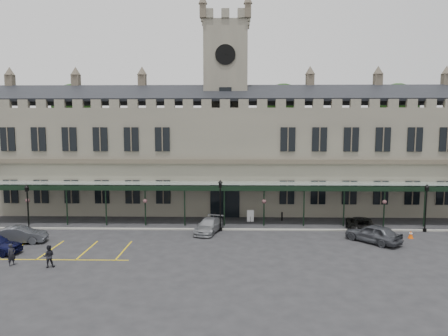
{
  "coord_description": "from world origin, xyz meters",
  "views": [
    {
      "loc": [
        0.78,
        -32.31,
        10.08
      ],
      "look_at": [
        0.0,
        6.0,
        6.0
      ],
      "focal_mm": 32.0,
      "sensor_mm": 36.0,
      "label": 1
    }
  ],
  "objects_px": {
    "clock_tower": "(226,100)",
    "car_taxi": "(209,226)",
    "person_a": "(12,255)",
    "car_van": "(361,224)",
    "station_building": "(226,156)",
    "lamp_post_mid": "(220,201)",
    "person_b": "(49,256)",
    "traffic_cone": "(411,235)",
    "lamp_post_right": "(426,203)",
    "sign_board": "(250,216)",
    "car_right_a": "(373,233)",
    "lamp_post_left": "(28,203)",
    "car_left_b": "(20,235)"
  },
  "relations": [
    {
      "from": "car_right_a",
      "to": "station_building",
      "type": "bearing_deg",
      "value": -88.84
    },
    {
      "from": "clock_tower",
      "to": "sign_board",
      "type": "xyz_separation_m",
      "value": [
        2.73,
        -7.02,
        -12.52
      ]
    },
    {
      "from": "person_b",
      "to": "sign_board",
      "type": "bearing_deg",
      "value": -154.0
    },
    {
      "from": "clock_tower",
      "to": "person_a",
      "type": "relative_size",
      "value": 15.48
    },
    {
      "from": "lamp_post_right",
      "to": "car_right_a",
      "type": "bearing_deg",
      "value": -149.35
    },
    {
      "from": "station_building",
      "to": "car_taxi",
      "type": "relative_size",
      "value": 13.2
    },
    {
      "from": "clock_tower",
      "to": "car_taxi",
      "type": "distance_m",
      "value": 16.95
    },
    {
      "from": "car_van",
      "to": "clock_tower",
      "type": "bearing_deg",
      "value": -28.73
    },
    {
      "from": "lamp_post_right",
      "to": "person_b",
      "type": "bearing_deg",
      "value": -161.96
    },
    {
      "from": "station_building",
      "to": "car_left_b",
      "type": "distance_m",
      "value": 23.8
    },
    {
      "from": "lamp_post_mid",
      "to": "person_b",
      "type": "relative_size",
      "value": 3.07
    },
    {
      "from": "lamp_post_mid",
      "to": "sign_board",
      "type": "xyz_separation_m",
      "value": [
        3.06,
        3.8,
        -2.35
      ]
    },
    {
      "from": "lamp_post_mid",
      "to": "traffic_cone",
      "type": "bearing_deg",
      "value": -7.25
    },
    {
      "from": "car_right_a",
      "to": "lamp_post_mid",
      "type": "bearing_deg",
      "value": -56.05
    },
    {
      "from": "car_van",
      "to": "station_building",
      "type": "bearing_deg",
      "value": -28.5
    },
    {
      "from": "clock_tower",
      "to": "traffic_cone",
      "type": "relative_size",
      "value": 35.41
    },
    {
      "from": "clock_tower",
      "to": "lamp_post_left",
      "type": "distance_m",
      "value": 24.21
    },
    {
      "from": "traffic_cone",
      "to": "car_taxi",
      "type": "relative_size",
      "value": 0.15
    },
    {
      "from": "clock_tower",
      "to": "person_b",
      "type": "distance_m",
      "value": 27.23
    },
    {
      "from": "station_building",
      "to": "person_a",
      "type": "xyz_separation_m",
      "value": [
        -15.15,
        -20.57,
        -5.67
      ]
    },
    {
      "from": "clock_tower",
      "to": "lamp_post_right",
      "type": "relative_size",
      "value": 5.39
    },
    {
      "from": "station_building",
      "to": "car_van",
      "type": "bearing_deg",
      "value": -40.08
    },
    {
      "from": "traffic_cone",
      "to": "lamp_post_right",
      "type": "bearing_deg",
      "value": 44.59
    },
    {
      "from": "car_right_a",
      "to": "person_a",
      "type": "distance_m",
      "value": 28.84
    },
    {
      "from": "car_left_b",
      "to": "lamp_post_right",
      "type": "bearing_deg",
      "value": -91.84
    },
    {
      "from": "car_left_b",
      "to": "person_a",
      "type": "bearing_deg",
      "value": -165.62
    },
    {
      "from": "traffic_cone",
      "to": "sign_board",
      "type": "bearing_deg",
      "value": 157.04
    },
    {
      "from": "station_building",
      "to": "car_left_b",
      "type": "xyz_separation_m",
      "value": [
        -17.5,
        -15.07,
        -5.75
      ]
    },
    {
      "from": "lamp_post_left",
      "to": "lamp_post_mid",
      "type": "relative_size",
      "value": 0.9
    },
    {
      "from": "lamp_post_mid",
      "to": "lamp_post_right",
      "type": "bearing_deg",
      "value": 0.37
    },
    {
      "from": "station_building",
      "to": "lamp_post_mid",
      "type": "height_order",
      "value": "station_building"
    },
    {
      "from": "lamp_post_mid",
      "to": "car_van",
      "type": "height_order",
      "value": "lamp_post_mid"
    },
    {
      "from": "lamp_post_left",
      "to": "traffic_cone",
      "type": "relative_size",
      "value": 6.41
    },
    {
      "from": "station_building",
      "to": "clock_tower",
      "type": "xyz_separation_m",
      "value": [
        0.0,
        0.09,
        6.64
      ]
    },
    {
      "from": "person_a",
      "to": "car_van",
      "type": "bearing_deg",
      "value": -38.69
    },
    {
      "from": "clock_tower",
      "to": "person_a",
      "type": "distance_m",
      "value": 28.42
    },
    {
      "from": "sign_board",
      "to": "lamp_post_mid",
      "type": "bearing_deg",
      "value": -125.19
    },
    {
      "from": "car_right_a",
      "to": "sign_board",
      "type": "bearing_deg",
      "value": -76.72
    },
    {
      "from": "traffic_cone",
      "to": "lamp_post_mid",
      "type": "bearing_deg",
      "value": 172.75
    },
    {
      "from": "car_van",
      "to": "person_b",
      "type": "relative_size",
      "value": 3.31
    },
    {
      "from": "car_taxi",
      "to": "person_b",
      "type": "distance_m",
      "value": 14.47
    },
    {
      "from": "lamp_post_right",
      "to": "person_b",
      "type": "distance_m",
      "value": 33.19
    },
    {
      "from": "traffic_cone",
      "to": "person_a",
      "type": "distance_m",
      "value": 32.91
    },
    {
      "from": "person_a",
      "to": "person_b",
      "type": "bearing_deg",
      "value": -63.53
    },
    {
      "from": "lamp_post_left",
      "to": "traffic_cone",
      "type": "bearing_deg",
      "value": -3.2
    },
    {
      "from": "car_van",
      "to": "lamp_post_right",
      "type": "bearing_deg",
      "value": -165.35
    },
    {
      "from": "car_right_a",
      "to": "person_b",
      "type": "relative_size",
      "value": 2.93
    },
    {
      "from": "clock_tower",
      "to": "car_taxi",
      "type": "relative_size",
      "value": 5.46
    },
    {
      "from": "car_right_a",
      "to": "person_a",
      "type": "height_order",
      "value": "car_right_a"
    },
    {
      "from": "lamp_post_left",
      "to": "car_taxi",
      "type": "height_order",
      "value": "lamp_post_left"
    }
  ]
}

